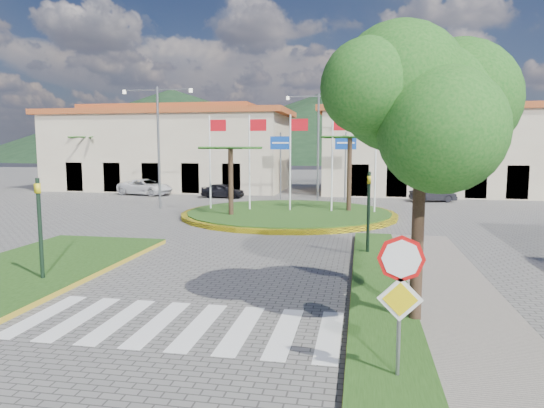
% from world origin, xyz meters
% --- Properties ---
extents(sidewalk_right, '(4.00, 28.00, 0.15)m').
position_xyz_m(sidewalk_right, '(6.00, 2.00, 0.07)').
color(sidewalk_right, gray).
rests_on(sidewalk_right, ground).
extents(verge_right, '(1.60, 28.00, 0.18)m').
position_xyz_m(verge_right, '(4.80, 2.00, 0.09)').
color(verge_right, '#1E4012').
rests_on(verge_right, ground).
extents(crosswalk, '(8.00, 3.00, 0.01)m').
position_xyz_m(crosswalk, '(0.00, 4.00, 0.01)').
color(crosswalk, silver).
rests_on(crosswalk, ground).
extents(roundabout_island, '(12.70, 12.70, 6.00)m').
position_xyz_m(roundabout_island, '(0.00, 22.00, 0.17)').
color(roundabout_island, yellow).
rests_on(roundabout_island, ground).
extents(stop_sign, '(0.80, 0.11, 2.65)m').
position_xyz_m(stop_sign, '(4.90, 1.96, 1.79)').
color(stop_sign, slate).
rests_on(stop_sign, ground).
extents(deciduous_tree, '(3.60, 3.60, 6.80)m').
position_xyz_m(deciduous_tree, '(5.50, 5.00, 5.18)').
color(deciduous_tree, black).
rests_on(deciduous_tree, ground).
extents(traffic_light_left, '(0.15, 0.18, 3.20)m').
position_xyz_m(traffic_light_left, '(-5.20, 6.50, 1.94)').
color(traffic_light_left, black).
rests_on(traffic_light_left, ground).
extents(traffic_light_right, '(0.15, 0.18, 3.20)m').
position_xyz_m(traffic_light_right, '(4.50, 12.00, 1.94)').
color(traffic_light_right, black).
rests_on(traffic_light_right, ground).
extents(traffic_light_far, '(0.18, 0.15, 3.20)m').
position_xyz_m(traffic_light_far, '(8.00, 26.00, 1.94)').
color(traffic_light_far, black).
rests_on(traffic_light_far, ground).
extents(direction_sign_west, '(1.60, 0.14, 5.20)m').
position_xyz_m(direction_sign_west, '(-2.00, 30.97, 3.53)').
color(direction_sign_west, slate).
rests_on(direction_sign_west, ground).
extents(direction_sign_east, '(1.60, 0.14, 5.20)m').
position_xyz_m(direction_sign_east, '(3.00, 30.97, 3.53)').
color(direction_sign_east, slate).
rests_on(direction_sign_east, ground).
extents(street_lamp_centre, '(4.80, 0.16, 8.00)m').
position_xyz_m(street_lamp_centre, '(1.00, 30.00, 4.50)').
color(street_lamp_centre, slate).
rests_on(street_lamp_centre, ground).
extents(street_lamp_west, '(4.80, 0.16, 8.00)m').
position_xyz_m(street_lamp_west, '(-9.00, 24.00, 4.50)').
color(street_lamp_west, slate).
rests_on(street_lamp_west, ground).
extents(building_left, '(23.32, 9.54, 8.05)m').
position_xyz_m(building_left, '(-14.00, 38.00, 3.90)').
color(building_left, '#BCAB8E').
rests_on(building_left, ground).
extents(building_right, '(19.08, 9.54, 8.05)m').
position_xyz_m(building_right, '(10.00, 38.00, 3.90)').
color(building_right, '#BCAB8E').
rests_on(building_right, ground).
extents(hill_far_west, '(140.00, 140.00, 22.00)m').
position_xyz_m(hill_far_west, '(-55.00, 140.00, 11.00)').
color(hill_far_west, black).
rests_on(hill_far_west, ground).
extents(hill_far_mid, '(180.00, 180.00, 30.00)m').
position_xyz_m(hill_far_mid, '(15.00, 160.00, 15.00)').
color(hill_far_mid, black).
rests_on(hill_far_mid, ground).
extents(hill_near_back, '(110.00, 110.00, 16.00)m').
position_xyz_m(hill_near_back, '(-10.00, 130.00, 8.00)').
color(hill_near_back, black).
rests_on(hill_near_back, ground).
extents(white_van, '(5.18, 3.23, 1.34)m').
position_xyz_m(white_van, '(-13.96, 32.34, 0.67)').
color(white_van, silver).
rests_on(white_van, ground).
extents(car_dark_a, '(3.57, 1.68, 1.18)m').
position_xyz_m(car_dark_a, '(-6.77, 31.30, 0.59)').
color(car_dark_a, black).
rests_on(car_dark_a, ground).
extents(car_dark_b, '(3.50, 1.92, 1.09)m').
position_xyz_m(car_dark_b, '(9.52, 31.41, 0.55)').
color(car_dark_b, black).
rests_on(car_dark_b, ground).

